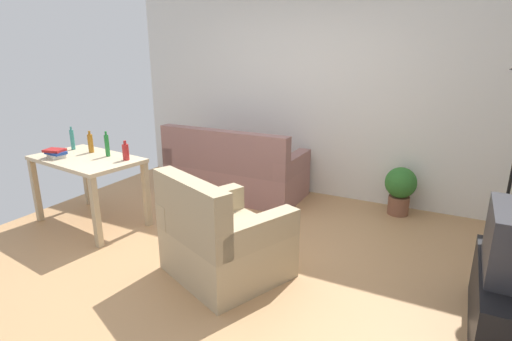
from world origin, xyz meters
name	(u,v)px	position (x,y,z in m)	size (l,w,h in m)	color
ground_plane	(222,261)	(0.00, 0.00, -0.01)	(5.20, 4.40, 0.02)	tan
wall_rear	(309,92)	(0.00, 2.20, 1.35)	(5.20, 0.10, 2.70)	silver
couch	(234,172)	(-0.79, 1.59, 0.31)	(1.79, 0.84, 0.92)	#996B66
tv_stand	(510,307)	(2.25, 0.01, 0.24)	(0.44, 1.10, 0.48)	black
desk	(87,167)	(-1.73, 0.06, 0.65)	(1.28, 0.85, 0.76)	#C6B28E
potted_plant	(400,187)	(1.27, 1.90, 0.33)	(0.36, 0.36, 0.57)	brown
armchair	(222,240)	(0.13, -0.19, 0.32)	(1.15, 1.12, 0.92)	tan
bottle_tall	(72,139)	(-2.15, 0.25, 0.88)	(0.05, 0.05, 0.27)	teal
bottle_amber	(91,143)	(-1.86, 0.25, 0.87)	(0.06, 0.06, 0.25)	#9E6019
bottle_green	(107,145)	(-1.56, 0.21, 0.88)	(0.05, 0.05, 0.27)	#1E722D
bottle_red	(126,152)	(-1.27, 0.19, 0.85)	(0.07, 0.07, 0.21)	#AD2323
book_stack	(56,153)	(-2.00, -0.09, 0.81)	(0.23, 0.19, 0.09)	beige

